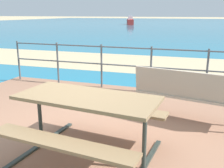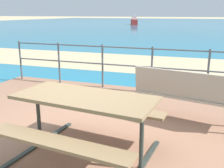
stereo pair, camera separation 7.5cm
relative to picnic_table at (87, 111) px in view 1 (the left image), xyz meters
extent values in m
plane|color=tan|center=(-0.39, 0.66, -0.66)|extent=(240.00, 240.00, 0.00)
cube|color=#996B51|center=(-0.39, 0.66, -0.63)|extent=(6.40, 5.20, 0.06)
cube|color=teal|center=(-0.39, 40.66, -0.66)|extent=(90.00, 90.00, 0.01)
cube|color=tan|center=(-0.39, 6.67, -0.66)|extent=(54.05, 4.39, 0.01)
cube|color=#8C704C|center=(0.00, 0.00, 0.17)|extent=(1.74, 0.89, 0.04)
cube|color=#8C704C|center=(-0.05, -0.57, -0.14)|extent=(1.70, 0.41, 0.04)
cube|color=#8C704C|center=(0.05, 0.57, -0.14)|extent=(1.70, 0.41, 0.04)
cylinder|color=#2D3833|center=(-0.72, 0.06, -0.22)|extent=(0.05, 0.05, 0.77)
cube|color=#2D3833|center=(-0.72, 0.06, -0.59)|extent=(0.19, 1.41, 0.03)
cylinder|color=#2D3833|center=(0.72, -0.06, -0.22)|extent=(0.05, 0.05, 0.77)
cube|color=#2D3833|center=(0.72, -0.06, -0.59)|extent=(0.19, 1.41, 0.03)
cube|color=tan|center=(1.06, 1.57, -0.17)|extent=(1.68, 0.71, 0.04)
cube|color=tan|center=(1.02, 1.39, 0.06)|extent=(1.62, 0.39, 0.43)
cylinder|color=#4C5156|center=(0.36, 1.86, -0.39)|extent=(0.04, 0.04, 0.43)
cylinder|color=#4C5156|center=(0.30, 1.56, -0.39)|extent=(0.04, 0.04, 0.43)
cylinder|color=#4C5156|center=(-3.34, 3.01, -0.09)|extent=(0.04, 0.04, 1.03)
cylinder|color=#4C5156|center=(-2.16, 3.01, -0.09)|extent=(0.04, 0.04, 1.03)
cylinder|color=#4C5156|center=(-0.98, 3.01, -0.09)|extent=(0.04, 0.04, 1.03)
cylinder|color=#4C5156|center=(0.20, 3.01, -0.09)|extent=(0.04, 0.04, 1.03)
cylinder|color=#4C5156|center=(1.38, 3.01, -0.09)|extent=(0.04, 0.04, 1.03)
cylinder|color=#4C5156|center=(-0.39, 3.01, 0.38)|extent=(5.90, 0.03, 0.03)
cylinder|color=#4C5156|center=(-0.39, 3.01, -0.04)|extent=(5.90, 0.03, 0.03)
cube|color=red|center=(-9.81, 38.27, -0.25)|extent=(2.00, 3.76, 0.81)
cube|color=silver|center=(-9.73, 38.01, 0.48)|extent=(0.98, 1.25, 0.64)
cone|color=red|center=(-10.46, 40.25, -0.25)|extent=(0.85, 0.70, 0.73)
camera|label=1|loc=(1.23, -2.68, 1.13)|focal=42.03mm
camera|label=2|loc=(1.31, -2.66, 1.13)|focal=42.03mm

